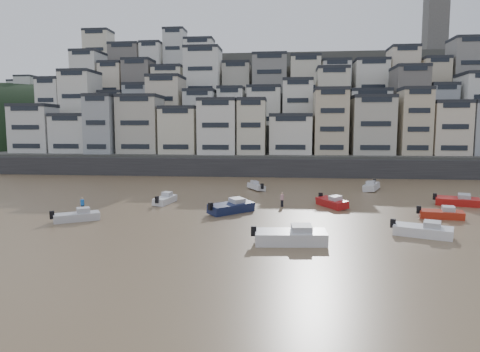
# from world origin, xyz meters

# --- Properties ---
(ground) EXTENTS (400.00, 400.00, 0.00)m
(ground) POSITION_xyz_m (0.00, 0.00, 0.00)
(ground) COLOR brown
(ground) RESTS_ON ground
(harbor_wall) EXTENTS (140.00, 3.00, 3.50)m
(harbor_wall) POSITION_xyz_m (10.00, 65.00, 1.75)
(harbor_wall) COLOR #38383A
(harbor_wall) RESTS_ON ground
(hillside) EXTENTS (141.04, 66.00, 50.00)m
(hillside) POSITION_xyz_m (14.73, 104.84, 13.01)
(hillside) COLOR #4C4C47
(hillside) RESTS_ON ground
(headland) EXTENTS (216.00, 135.00, 53.33)m
(headland) POSITION_xyz_m (-95.00, 135.00, 0.02)
(headland) COLOR black
(headland) RESTS_ON ground
(boat_a) EXTENTS (6.55, 2.69, 1.74)m
(boat_a) POSITION_xyz_m (10.86, 15.91, 0.87)
(boat_a) COLOR silver
(boat_a) RESTS_ON ground
(boat_b) EXTENTS (5.55, 3.62, 1.44)m
(boat_b) POSITION_xyz_m (22.37, 19.69, 0.72)
(boat_b) COLOR white
(boat_b) RESTS_ON ground
(boat_c) EXTENTS (5.63, 5.82, 1.66)m
(boat_c) POSITION_xyz_m (4.43, 28.40, 0.83)
(boat_c) COLOR #151F44
(boat_c) RESTS_ON ground
(boat_d) EXTENTS (4.91, 2.27, 1.29)m
(boat_d) POSITION_xyz_m (26.73, 27.76, 0.64)
(boat_d) COLOR #B12815
(boat_d) RESTS_ON ground
(boat_e) EXTENTS (4.00, 5.58, 1.46)m
(boat_e) POSITION_xyz_m (15.99, 33.24, 0.73)
(boat_e) COLOR #A91416
(boat_e) RESTS_ON ground
(boat_f) EXTENTS (2.31, 5.21, 1.37)m
(boat_f) POSITION_xyz_m (-4.63, 33.55, 0.69)
(boat_f) COLOR white
(boat_f) RESTS_ON ground
(boat_g) EXTENTS (5.60, 3.24, 1.45)m
(boat_g) POSITION_xyz_m (31.36, 35.77, 0.73)
(boat_g) COLOR #B51916
(boat_g) RESTS_ON ground
(boat_h) EXTENTS (3.49, 4.89, 1.28)m
(boat_h) POSITION_xyz_m (6.00, 46.62, 0.64)
(boat_h) COLOR silver
(boat_h) RESTS_ON ground
(boat_i) EXTENTS (3.82, 6.07, 1.57)m
(boat_i) POSITION_xyz_m (23.51, 47.99, 0.79)
(boat_i) COLOR silver
(boat_i) RESTS_ON ground
(boat_j) EXTENTS (4.97, 3.93, 1.33)m
(boat_j) POSITION_xyz_m (-10.77, 22.62, 0.66)
(boat_j) COLOR silver
(boat_j) RESTS_ON ground
(person_blue) EXTENTS (0.44, 0.44, 1.74)m
(person_blue) POSITION_xyz_m (-12.27, 26.96, 0.87)
(person_blue) COLOR blue
(person_blue) RESTS_ON ground
(person_pink) EXTENTS (0.44, 0.44, 1.74)m
(person_pink) POSITION_xyz_m (10.05, 32.86, 0.87)
(person_pink) COLOR #C78D93
(person_pink) RESTS_ON ground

